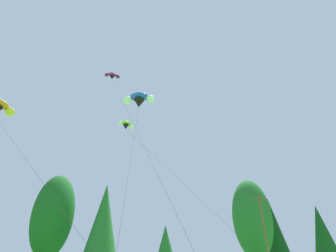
{
  "coord_description": "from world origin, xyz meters",
  "views": [
    {
      "loc": [
        -6.01,
        7.37,
        1.88
      ],
      "look_at": [
        -1.89,
        25.16,
        11.98
      ],
      "focal_mm": 28.25,
      "sensor_mm": 36.0,
      "label": 1
    }
  ],
  "objects_px": {
    "parafoil_kite_far_lime_white": "(126,125)",
    "utility_pole": "(266,236)",
    "parafoil_kite_mid_magenta": "(112,76)",
    "parafoil_kite_low_blue_white": "(139,100)"
  },
  "relations": [
    {
      "from": "parafoil_kite_far_lime_white",
      "to": "utility_pole",
      "type": "bearing_deg",
      "value": 9.51
    },
    {
      "from": "parafoil_kite_far_lime_white",
      "to": "parafoil_kite_low_blue_white",
      "type": "distance_m",
      "value": 5.3
    },
    {
      "from": "parafoil_kite_mid_magenta",
      "to": "parafoil_kite_low_blue_white",
      "type": "relative_size",
      "value": 1.38
    },
    {
      "from": "parafoil_kite_low_blue_white",
      "to": "utility_pole",
      "type": "bearing_deg",
      "value": 25.11
    },
    {
      "from": "parafoil_kite_mid_magenta",
      "to": "parafoil_kite_low_blue_white",
      "type": "distance_m",
      "value": 8.77
    },
    {
      "from": "utility_pole",
      "to": "parafoil_kite_far_lime_white",
      "type": "xyz_separation_m",
      "value": [
        -18.7,
        -3.13,
        12.02
      ]
    },
    {
      "from": "parafoil_kite_far_lime_white",
      "to": "parafoil_kite_low_blue_white",
      "type": "height_order",
      "value": "parafoil_kite_low_blue_white"
    },
    {
      "from": "parafoil_kite_far_lime_white",
      "to": "parafoil_kite_low_blue_white",
      "type": "xyz_separation_m",
      "value": [
        0.89,
        -5.21,
        0.41
      ]
    },
    {
      "from": "utility_pole",
      "to": "parafoil_kite_far_lime_white",
      "type": "relative_size",
      "value": 0.65
    },
    {
      "from": "utility_pole",
      "to": "parafoil_kite_far_lime_white",
      "type": "height_order",
      "value": "parafoil_kite_far_lime_white"
    }
  ]
}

